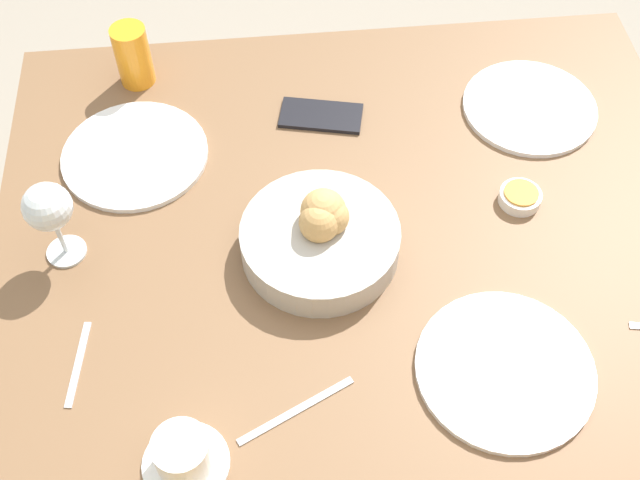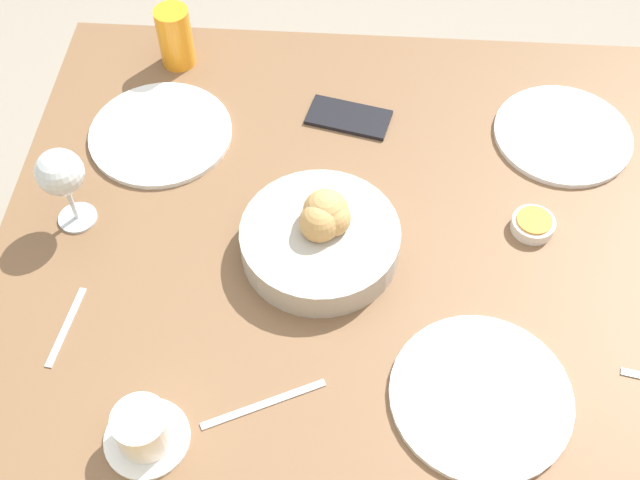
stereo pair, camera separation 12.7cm
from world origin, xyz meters
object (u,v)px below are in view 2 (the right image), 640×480
Objects in this scene: cell_phone at (349,117)px; wine_glass at (61,175)px; juice_glass at (175,37)px; fork_silver at (264,404)px; plate_near_right at (161,133)px; coffee_cup at (144,430)px; jam_bowl_honey at (533,224)px; spoon_coffee at (66,327)px; plate_far_center at (481,396)px; plate_near_left at (563,135)px; bread_basket at (321,236)px.

wine_glass is at bearing 30.83° from cell_phone.
juice_glass is 0.69× the size of fork_silver.
plate_near_right is 0.58m from coffee_cup.
wine_glass is 0.90× the size of fork_silver.
fork_silver is (0.41, 0.34, -0.01)m from jam_bowl_honey.
spoon_coffee is (-0.03, 0.21, -0.11)m from wine_glass.
plate_far_center is 0.47m from coffee_cup.
wine_glass is 1.11× the size of spoon_coffee.
plate_near_left is 1.76× the size of spoon_coffee.
wine_glass is 0.48m from fork_silver.
plate_far_center is 1.69× the size of wine_glass.
plate_far_center is 1.61× the size of cell_phone.
juice_glass is at bearing -50.93° from plate_far_center.
juice_glass is 0.86× the size of spoon_coffee.
plate_near_right is (0.31, -0.24, -0.03)m from bread_basket.
plate_near_left is at bearing -108.34° from plate_far_center.
plate_near_left and plate_far_center have the same top height.
coffee_cup is (-0.19, 0.37, -0.08)m from wine_glass.
juice_glass reaches higher than plate_far_center.
plate_far_center reaches higher than fork_silver.
spoon_coffee is at bearing 18.12° from jam_bowl_honey.
plate_near_left is 0.74m from juice_glass.
cell_phone is at bearing -111.38° from coffee_cup.
wine_glass is at bearing -63.00° from coffee_cup.
bread_basket is 1.82× the size of spoon_coffee.
juice_glass is 0.74× the size of cell_phone.
juice_glass is at bearing -11.98° from plate_near_left.
plate_near_left is 1.52× the size of cell_phone.
bread_basket reaches higher than spoon_coffee.
coffee_cup is at bearing 44.16° from plate_near_left.
coffee_cup is 0.23m from spoon_coffee.
plate_far_center is at bearing 156.74° from wine_glass.
jam_bowl_honey is at bearing 143.37° from cell_phone.
plate_near_right is 0.67m from jam_bowl_honey.
bread_basket is at bearing 174.91° from wine_glass.
juice_glass is (0.73, -0.15, 0.06)m from plate_near_left.
plate_far_center is at bearing 138.94° from plate_near_right.
jam_bowl_honey is 0.53m from fork_silver.
juice_glass is 0.75m from fork_silver.
bread_basket is at bearing 142.47° from plate_near_right.
spoon_coffee is (0.16, -0.17, -0.03)m from coffee_cup.
fork_silver is at bearing 39.97° from jam_bowl_honey.
spoon_coffee is (0.62, -0.07, -0.00)m from plate_far_center.
plate_near_right reaches higher than fork_silver.
spoon_coffee is at bearing 83.46° from juice_glass.
plate_far_center is 0.72m from wine_glass.
jam_bowl_honey is 0.76m from spoon_coffee.
coffee_cup is at bearing 68.62° from cell_phone.
plate_near_left reaches higher than fork_silver.
fork_silver is 0.33m from spoon_coffee.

